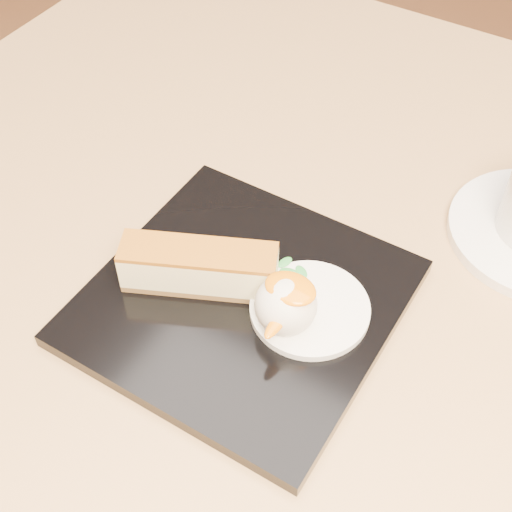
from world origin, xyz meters
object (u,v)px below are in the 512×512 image
Objects in this scene: ice_cream_scoop at (286,305)px; dessert_plate at (242,302)px; cheesecake at (199,267)px; table at (258,337)px.

dessert_plate is at bearing 172.87° from ice_cream_scoop.
ice_cream_scoop is at bearing -24.41° from cheesecake.
ice_cream_scoop reaches higher than table.
dessert_plate is 0.05m from ice_cream_scoop.
dessert_plate is 1.83× the size of cheesecake.
cheesecake is at bearing -171.87° from dessert_plate.
table is 3.64× the size of dessert_plate.
table is 0.22m from ice_cream_scoop.
table is at bearing 112.28° from dessert_plate.
table is 0.20m from cheesecake.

